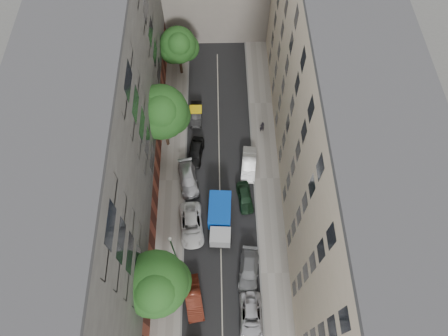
{
  "coord_description": "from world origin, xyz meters",
  "views": [
    {
      "loc": [
        0.05,
        -21.21,
        41.34
      ],
      "look_at": [
        0.47,
        -1.75,
        6.0
      ],
      "focal_mm": 32.0,
      "sensor_mm": 36.0,
      "label": 1
    }
  ],
  "objects_px": {
    "tarp_truck": "(220,218)",
    "car_right_0": "(251,317)",
    "pedestrian": "(262,127)",
    "car_left_1": "(193,298)",
    "car_left_2": "(192,225)",
    "car_left_3": "(188,179)",
    "lamp_post": "(173,248)",
    "car_right_2": "(245,197)",
    "car_left_5": "(196,114)",
    "car_right_1": "(249,270)",
    "tree_mid": "(162,114)",
    "tree_near": "(157,285)",
    "tree_far": "(179,46)",
    "car_left_4": "(196,152)",
    "car_right_3": "(249,164)"
  },
  "relations": [
    {
      "from": "car_left_5",
      "to": "car_right_3",
      "type": "xyz_separation_m",
      "value": [
        6.25,
        -7.4,
        0.11
      ]
    },
    {
      "from": "car_left_3",
      "to": "lamp_post",
      "type": "relative_size",
      "value": 0.69
    },
    {
      "from": "tree_near",
      "to": "car_left_2",
      "type": "bearing_deg",
      "value": 72.13
    },
    {
      "from": "car_right_0",
      "to": "tree_near",
      "type": "relative_size",
      "value": 0.49
    },
    {
      "from": "tree_far",
      "to": "lamp_post",
      "type": "height_order",
      "value": "tree_far"
    },
    {
      "from": "car_left_4",
      "to": "car_right_1",
      "type": "bearing_deg",
      "value": -59.3
    },
    {
      "from": "car_left_2",
      "to": "car_right_2",
      "type": "relative_size",
      "value": 1.36
    },
    {
      "from": "car_right_1",
      "to": "car_right_2",
      "type": "height_order",
      "value": "car_right_1"
    },
    {
      "from": "lamp_post",
      "to": "tarp_truck",
      "type": "bearing_deg",
      "value": 42.13
    },
    {
      "from": "car_right_2",
      "to": "tarp_truck",
      "type": "bearing_deg",
      "value": -142.38
    },
    {
      "from": "car_left_3",
      "to": "car_left_5",
      "type": "bearing_deg",
      "value": 75.31
    },
    {
      "from": "tree_near",
      "to": "car_left_5",
      "type": "bearing_deg",
      "value": 82.97
    },
    {
      "from": "car_left_2",
      "to": "car_left_4",
      "type": "bearing_deg",
      "value": 83.2
    },
    {
      "from": "car_right_1",
      "to": "car_right_2",
      "type": "xyz_separation_m",
      "value": [
        0.0,
        8.2,
        -0.03
      ]
    },
    {
      "from": "tree_near",
      "to": "lamp_post",
      "type": "bearing_deg",
      "value": 75.63
    },
    {
      "from": "car_left_3",
      "to": "tree_far",
      "type": "xyz_separation_m",
      "value": [
        -1.19,
        16.55,
        4.25
      ]
    },
    {
      "from": "car_left_4",
      "to": "car_right_1",
      "type": "xyz_separation_m",
      "value": [
        5.6,
        -14.2,
        -0.02
      ]
    },
    {
      "from": "tree_far",
      "to": "lamp_post",
      "type": "xyz_separation_m",
      "value": [
        0.23,
        -25.84,
        -0.51
      ]
    },
    {
      "from": "car_right_1",
      "to": "tree_near",
      "type": "distance_m",
      "value": 10.52
    },
    {
      "from": "tree_near",
      "to": "pedestrian",
      "type": "distance_m",
      "value": 23.49
    },
    {
      "from": "car_left_5",
      "to": "car_right_3",
      "type": "relative_size",
      "value": 0.86
    },
    {
      "from": "car_left_1",
      "to": "tarp_truck",
      "type": "bearing_deg",
      "value": 61.64
    },
    {
      "from": "car_left_5",
      "to": "tree_near",
      "type": "relative_size",
      "value": 0.41
    },
    {
      "from": "car_left_5",
      "to": "car_right_1",
      "type": "relative_size",
      "value": 0.83
    },
    {
      "from": "car_left_2",
      "to": "car_right_2",
      "type": "height_order",
      "value": "car_left_2"
    },
    {
      "from": "car_left_4",
      "to": "car_right_1",
      "type": "height_order",
      "value": "car_left_4"
    },
    {
      "from": "car_left_2",
      "to": "lamp_post",
      "type": "relative_size",
      "value": 0.75
    },
    {
      "from": "lamp_post",
      "to": "tree_near",
      "type": "bearing_deg",
      "value": -104.37
    },
    {
      "from": "car_right_1",
      "to": "car_right_3",
      "type": "height_order",
      "value": "car_right_3"
    },
    {
      "from": "car_right_0",
      "to": "lamp_post",
      "type": "bearing_deg",
      "value": 142.65
    },
    {
      "from": "tree_near",
      "to": "tree_far",
      "type": "xyz_separation_m",
      "value": [
        0.77,
        29.75,
        -1.56
      ]
    },
    {
      "from": "lamp_post",
      "to": "car_right_3",
      "type": "bearing_deg",
      "value": 54.14
    },
    {
      "from": "car_right_1",
      "to": "lamp_post",
      "type": "xyz_separation_m",
      "value": [
        -7.36,
        1.31,
        3.76
      ]
    },
    {
      "from": "car_right_3",
      "to": "tree_mid",
      "type": "height_order",
      "value": "tree_mid"
    },
    {
      "from": "car_left_1",
      "to": "car_left_2",
      "type": "bearing_deg",
      "value": 83.04
    },
    {
      "from": "car_left_5",
      "to": "tree_near",
      "type": "xyz_separation_m",
      "value": [
        -2.76,
        -22.4,
        5.87
      ]
    },
    {
      "from": "car_right_0",
      "to": "car_right_1",
      "type": "xyz_separation_m",
      "value": [
        0.0,
        4.48,
        0.03
      ]
    },
    {
      "from": "tarp_truck",
      "to": "car_left_5",
      "type": "relative_size",
      "value": 1.49
    },
    {
      "from": "car_left_1",
      "to": "car_left_2",
      "type": "relative_size",
      "value": 0.86
    },
    {
      "from": "tarp_truck",
      "to": "pedestrian",
      "type": "bearing_deg",
      "value": 69.59
    },
    {
      "from": "car_right_2",
      "to": "lamp_post",
      "type": "bearing_deg",
      "value": -143.85
    },
    {
      "from": "car_right_1",
      "to": "tree_near",
      "type": "height_order",
      "value": "tree_near"
    },
    {
      "from": "tarp_truck",
      "to": "tree_mid",
      "type": "height_order",
      "value": "tree_mid"
    },
    {
      "from": "car_right_1",
      "to": "pedestrian",
      "type": "height_order",
      "value": "pedestrian"
    },
    {
      "from": "tree_mid",
      "to": "pedestrian",
      "type": "height_order",
      "value": "tree_mid"
    },
    {
      "from": "tarp_truck",
      "to": "car_right_0",
      "type": "height_order",
      "value": "tarp_truck"
    },
    {
      "from": "car_left_5",
      "to": "car_right_0",
      "type": "distance_m",
      "value": 24.92
    },
    {
      "from": "pedestrian",
      "to": "tarp_truck",
      "type": "bearing_deg",
      "value": 56.66
    },
    {
      "from": "car_left_2",
      "to": "car_left_3",
      "type": "xyz_separation_m",
      "value": [
        -0.49,
        5.6,
        -0.03
      ]
    },
    {
      "from": "car_left_2",
      "to": "car_left_5",
      "type": "relative_size",
      "value": 1.35
    }
  ]
}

